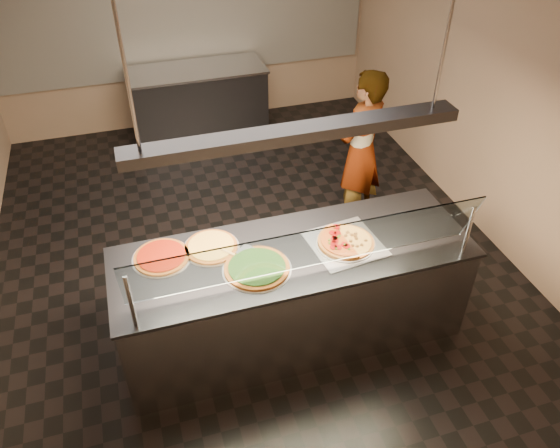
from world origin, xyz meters
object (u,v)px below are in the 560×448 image
object	(u,v)px
half_pizza_sausage	(358,239)
heat_lamp_housing	(296,133)
serving_counter	(293,294)
pizza_cheese	(211,246)
pizza_spatula	(235,251)
sneeze_guard	(310,250)
pizza_tomato	(161,256)
prep_table	(199,102)
perforated_tray	(345,243)
worker	(361,151)
half_pizza_pepperoni	(333,243)
pizza_spinach	(257,267)

from	to	relation	value
half_pizza_sausage	heat_lamp_housing	size ratio (longest dim) A/B	0.20
serving_counter	heat_lamp_housing	world-z (taller)	heat_lamp_housing
pizza_cheese	heat_lamp_housing	world-z (taller)	heat_lamp_housing
serving_counter	pizza_spatula	distance (m)	0.67
heat_lamp_housing	sneeze_guard	bearing A→B (deg)	-90.00
pizza_tomato	prep_table	size ratio (longest dim) A/B	0.25
perforated_tray	pizza_cheese	world-z (taller)	pizza_cheese
worker	prep_table	bearing A→B (deg)	-95.72
pizza_spatula	pizza_tomato	bearing A→B (deg)	167.87
worker	pizza_tomato	bearing A→B (deg)	-4.92
half_pizza_sausage	pizza_spatula	xyz separation A→B (m)	(-0.96, 0.14, 0.00)
half_pizza_sausage	pizza_cheese	xyz separation A→B (m)	(-1.12, 0.26, -0.01)
half_pizza_pepperoni	pizza_spatula	bearing A→B (deg)	169.45
perforated_tray	pizza_tomato	world-z (taller)	pizza_tomato
prep_table	pizza_spatula	bearing A→B (deg)	-95.58
half_pizza_sausage	heat_lamp_housing	distance (m)	1.12
pizza_spinach	prep_table	distance (m)	3.94
half_pizza_pepperoni	heat_lamp_housing	distance (m)	1.03
half_pizza_sausage	pizza_spatula	size ratio (longest dim) A/B	1.64
perforated_tray	heat_lamp_housing	bearing A→B (deg)	175.21
pizza_cheese	prep_table	size ratio (longest dim) A/B	0.25
perforated_tray	prep_table	xyz separation A→B (m)	(-0.49, 3.83, -0.47)
pizza_cheese	prep_table	xyz separation A→B (m)	(0.52, 3.56, -0.48)
pizza_spinach	heat_lamp_housing	world-z (taller)	heat_lamp_housing
half_pizza_pepperoni	prep_table	world-z (taller)	half_pizza_pepperoni
worker	perforated_tray	bearing A→B (deg)	28.77
pizza_spinach	prep_table	bearing A→B (deg)	86.38
prep_table	half_pizza_pepperoni	bearing A→B (deg)	-84.24
serving_counter	pizza_spatula	xyz separation A→B (m)	(-0.44, 0.11, 0.49)
pizza_spinach	perforated_tray	bearing A→B (deg)	5.95
half_pizza_sausage	heat_lamp_housing	bearing A→B (deg)	176.17
heat_lamp_housing	perforated_tray	bearing A→B (deg)	-4.79
pizza_tomato	pizza_cheese	bearing A→B (deg)	0.76
half_pizza_pepperoni	half_pizza_sausage	bearing A→B (deg)	-0.22
prep_table	pizza_cheese	bearing A→B (deg)	-98.31
pizza_tomato	heat_lamp_housing	bearing A→B (deg)	-12.74
pizza_spinach	pizza_cheese	distance (m)	0.44
serving_counter	pizza_cheese	distance (m)	0.80
half_pizza_pepperoni	heat_lamp_housing	world-z (taller)	heat_lamp_housing
serving_counter	worker	distance (m)	1.83
sneeze_guard	pizza_spinach	world-z (taller)	sneeze_guard
pizza_cheese	prep_table	bearing A→B (deg)	81.69
half_pizza_pepperoni	half_pizza_sausage	world-z (taller)	half_pizza_pepperoni
serving_counter	prep_table	size ratio (longest dim) A/B	1.58
serving_counter	pizza_tomato	xyz separation A→B (m)	(-0.98, 0.22, 0.48)
half_pizza_sausage	pizza_cheese	size ratio (longest dim) A/B	1.05
half_pizza_sausage	prep_table	world-z (taller)	half_pizza_sausage
pizza_spinach	pizza_spatula	xyz separation A→B (m)	(-0.11, 0.22, 0.01)
half_pizza_sausage	heat_lamp_housing	xyz separation A→B (m)	(-0.52, 0.03, 0.99)
perforated_tray	heat_lamp_housing	distance (m)	1.09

